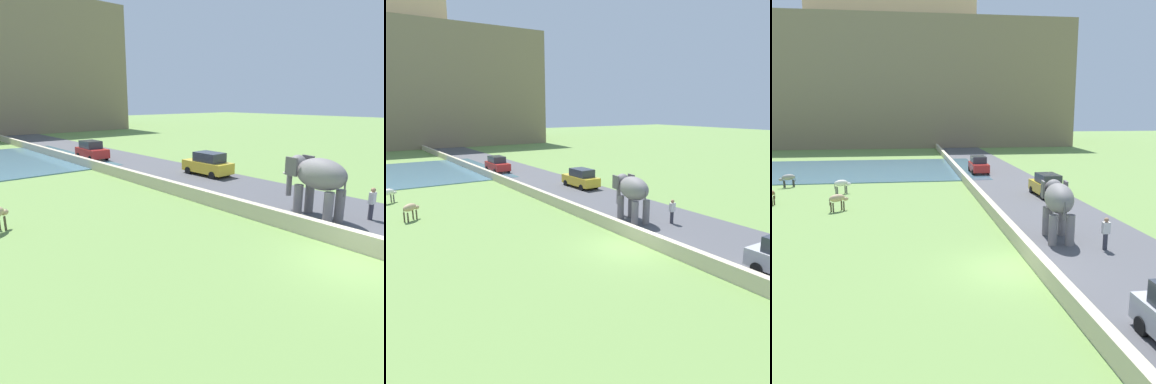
% 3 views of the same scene
% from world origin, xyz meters
% --- Properties ---
extents(ground_plane, '(220.00, 220.00, 0.00)m').
position_xyz_m(ground_plane, '(0.00, 0.00, 0.00)').
color(ground_plane, '#6B8E47').
extents(road_surface, '(7.00, 120.00, 0.06)m').
position_xyz_m(road_surface, '(5.00, 20.00, 0.03)').
color(road_surface, '#4C4C51').
rests_on(road_surface, ground).
extents(barrier_wall, '(0.40, 110.00, 0.77)m').
position_xyz_m(barrier_wall, '(1.20, 18.00, 0.39)').
color(barrier_wall, beige).
rests_on(barrier_wall, ground).
extents(elephant, '(1.79, 3.56, 2.99)m').
position_xyz_m(elephant, '(3.46, 3.69, 2.04)').
color(elephant, slate).
rests_on(elephant, ground).
extents(person_beside_elephant, '(0.36, 0.22, 1.63)m').
position_xyz_m(person_beside_elephant, '(5.13, 1.67, 0.87)').
color(person_beside_elephant, '#33333D').
rests_on(person_beside_elephant, ground).
extents(car_yellow, '(1.85, 4.03, 1.80)m').
position_xyz_m(car_yellow, '(6.58, 14.41, 0.90)').
color(car_yellow, gold).
rests_on(car_yellow, ground).
extents(car_red, '(1.83, 4.02, 1.80)m').
position_xyz_m(car_red, '(3.43, 27.27, 0.90)').
color(car_red, red).
rests_on(car_red, ground).
extents(cow_white, '(1.36, 1.00, 1.15)m').
position_xyz_m(cow_white, '(-9.30, 17.66, 0.84)').
color(cow_white, silver).
rests_on(cow_white, ground).
extents(cow_tan, '(1.31, 1.11, 1.15)m').
position_xyz_m(cow_tan, '(-8.71, 11.70, 0.84)').
color(cow_tan, tan).
rests_on(cow_tan, ground).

